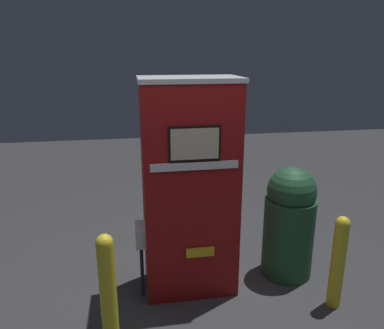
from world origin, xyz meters
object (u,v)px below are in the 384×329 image
Objects in this scene: gas_pump at (189,189)px; trash_bin at (289,221)px; safety_bollard at (108,286)px; safety_bollard_far at (338,260)px.

trash_bin is at bearing 2.74° from gas_pump.
trash_bin reaches higher than safety_bollard.
gas_pump is 1.10m from safety_bollard.
trash_bin is 1.31× the size of safety_bollard_far.
safety_bollard is 1.99m from safety_bollard_far.
trash_bin is (1.03, 0.05, -0.43)m from gas_pump.
safety_bollard_far is at bearing -22.55° from gas_pump.
gas_pump reaches higher than safety_bollard_far.
safety_bollard is 0.81× the size of trash_bin.
safety_bollard is at bearing -140.28° from gas_pump.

